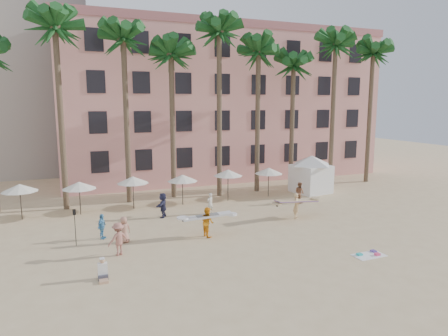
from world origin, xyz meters
TOP-DOWN VIEW (x-y plane):
  - ground at (0.00, 0.00)m, footprint 120.00×120.00m
  - pink_hotel at (7.00, 26.00)m, footprint 35.00×14.00m
  - palm_row at (0.51, 15.00)m, footprint 44.40×5.40m
  - umbrella_row at (-3.00, 12.50)m, footprint 22.50×2.70m
  - cabana at (11.47, 12.62)m, footprint 5.26×5.26m
  - beach_towel at (5.70, -2.05)m, footprint 1.83×1.06m
  - carrier_yellow at (5.70, 5.67)m, footprint 3.51×1.12m
  - carrier_white at (-1.65, 4.20)m, footprint 3.19×1.06m
  - beachgoers at (-2.94, 6.91)m, footprint 17.09×7.83m
  - paddle at (-9.45, 5.39)m, footprint 0.18×0.04m
  - seated_man at (-8.33, 0.07)m, footprint 0.46×0.80m

SIDE VIEW (x-z plane):
  - ground at x=0.00m, z-range 0.00..0.00m
  - beach_towel at x=5.70m, z-range -0.04..0.10m
  - seated_man at x=-8.33m, z-range -0.16..0.88m
  - beachgoers at x=-2.94m, z-range -0.04..1.81m
  - carrier_white at x=-1.65m, z-range 0.06..1.95m
  - carrier_yellow at x=5.70m, z-range 0.12..1.99m
  - paddle at x=-9.45m, z-range 0.30..2.52m
  - cabana at x=11.47m, z-range 0.32..3.82m
  - umbrella_row at x=-3.00m, z-range 0.97..3.69m
  - pink_hotel at x=7.00m, z-range 0.00..16.00m
  - palm_row at x=0.51m, z-range 4.82..21.12m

